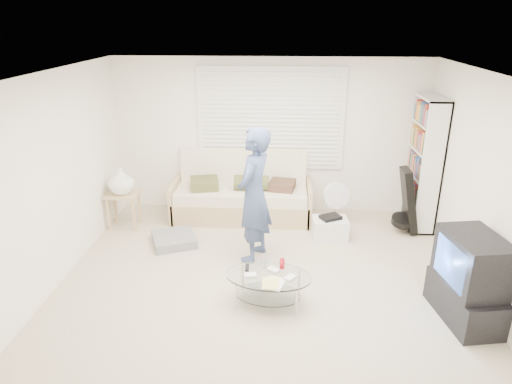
# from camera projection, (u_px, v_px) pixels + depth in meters

# --- Properties ---
(ground) EXTENTS (5.00, 5.00, 0.00)m
(ground) POSITION_uv_depth(u_px,v_px,m) (264.00, 278.00, 5.72)
(ground) COLOR tan
(ground) RESTS_ON ground
(room_shell) EXTENTS (5.02, 4.52, 2.51)m
(room_shell) POSITION_uv_depth(u_px,v_px,m) (266.00, 142.00, 5.58)
(room_shell) COLOR white
(room_shell) RESTS_ON ground
(window_blinds) EXTENTS (2.32, 0.08, 1.62)m
(window_blinds) POSITION_uv_depth(u_px,v_px,m) (271.00, 119.00, 7.21)
(window_blinds) COLOR silver
(window_blinds) RESTS_ON ground
(futon_sofa) EXTENTS (2.21, 0.89, 1.08)m
(futon_sofa) POSITION_uv_depth(u_px,v_px,m) (242.00, 196.00, 7.37)
(futon_sofa) COLOR tan
(futon_sofa) RESTS_ON ground
(grey_floor_pillow) EXTENTS (0.76, 0.76, 0.13)m
(grey_floor_pillow) POSITION_uv_depth(u_px,v_px,m) (174.00, 239.00, 6.57)
(grey_floor_pillow) COLOR slate
(grey_floor_pillow) RESTS_ON ground
(side_table) EXTENTS (0.49, 0.39, 0.96)m
(side_table) POSITION_uv_depth(u_px,v_px,m) (121.00, 183.00, 6.88)
(side_table) COLOR tan
(side_table) RESTS_ON ground
(bookshelf) EXTENTS (0.32, 0.84, 2.00)m
(bookshelf) POSITION_uv_depth(u_px,v_px,m) (423.00, 163.00, 6.86)
(bookshelf) COLOR white
(bookshelf) RESTS_ON ground
(guitar_case) EXTENTS (0.37, 0.37, 0.99)m
(guitar_case) POSITION_uv_depth(u_px,v_px,m) (407.00, 205.00, 6.78)
(guitar_case) COLOR black
(guitar_case) RESTS_ON ground
(floor_fan) EXTENTS (0.44, 0.29, 0.71)m
(floor_fan) POSITION_uv_depth(u_px,v_px,m) (336.00, 200.00, 7.06)
(floor_fan) COLOR white
(floor_fan) RESTS_ON ground
(storage_bin) EXTENTS (0.53, 0.39, 0.36)m
(storage_bin) POSITION_uv_depth(u_px,v_px,m) (330.00, 228.00, 6.71)
(storage_bin) COLOR white
(storage_bin) RESTS_ON ground
(tv_unit) EXTENTS (0.63, 0.97, 0.98)m
(tv_unit) POSITION_uv_depth(u_px,v_px,m) (469.00, 280.00, 4.81)
(tv_unit) COLOR black
(tv_unit) RESTS_ON ground
(coffee_table) EXTENTS (1.03, 0.72, 0.48)m
(coffee_table) POSITION_uv_depth(u_px,v_px,m) (269.00, 281.00, 5.13)
(coffee_table) COLOR silver
(coffee_table) RESTS_ON ground
(standing_person) EXTENTS (0.63, 0.77, 1.81)m
(standing_person) POSITION_uv_depth(u_px,v_px,m) (254.00, 195.00, 5.89)
(standing_person) COLOR #35556E
(standing_person) RESTS_ON ground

